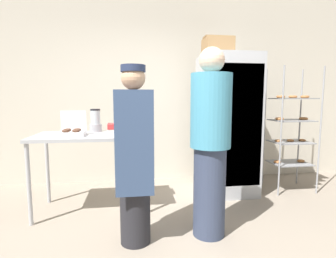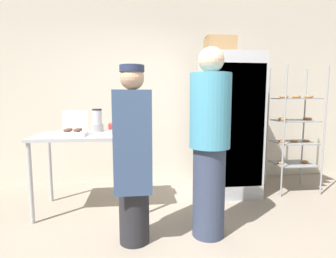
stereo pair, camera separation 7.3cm
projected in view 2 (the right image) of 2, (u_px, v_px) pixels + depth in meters
The scene contains 10 objects.
back_wall at pixel (164, 86), 4.18m from camera, with size 6.40×0.12×3.02m, color beige.
refrigerator at pixel (229, 125), 3.61m from camera, with size 0.72×0.76×1.90m.
baking_rack at pixel (294, 130), 3.67m from camera, with size 0.59×0.47×1.74m.
prep_counter at pixel (87, 143), 3.04m from camera, with size 1.14×0.69×0.90m.
donut_box at pixel (73, 131), 2.90m from camera, with size 0.28×0.23×0.27m.
blender_pitcher at pixel (97, 121), 3.26m from camera, with size 0.15×0.15×0.28m.
binder_stack at pixel (122, 128), 3.09m from camera, with size 0.31×0.23×0.12m.
cardboard_storage_box at pixel (220, 46), 3.53m from camera, with size 0.38×0.33×0.25m.
person_baker at pixel (133, 153), 2.32m from camera, with size 0.34×0.36×1.60m.
person_customer at pixel (210, 143), 2.43m from camera, with size 0.38×0.38×1.77m.
Camera 2 is at (-0.40, -1.98, 1.32)m, focal length 28.00 mm.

